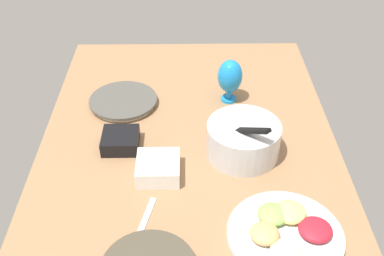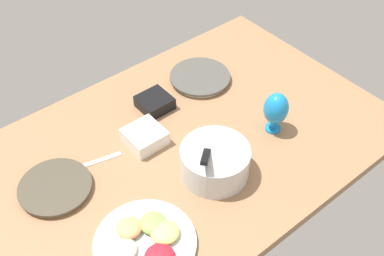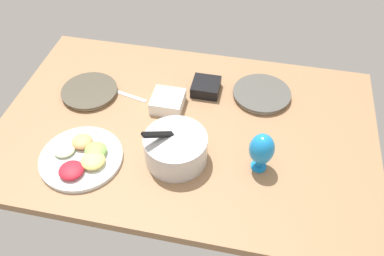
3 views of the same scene
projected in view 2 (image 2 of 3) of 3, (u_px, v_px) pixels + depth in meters
The scene contains 9 objects.
ground_plane at pixel (183, 148), 185.66cm from camera, with size 160.00×104.00×4.00cm, color #99704C.
dinner_plate_left at pixel (200, 78), 210.64cm from camera, with size 26.32×26.32×2.58cm.
dinner_plate_right at pixel (55, 188), 167.81cm from camera, with size 25.54×25.54×2.35cm.
mixing_bowl at pixel (215, 161), 169.85cm from camera, with size 24.66×24.66×18.14cm.
fruit_platter at pixel (147, 240), 152.04cm from camera, with size 32.71×32.71×5.37cm.
hurricane_glass_blue at pixel (276, 109), 182.64cm from camera, with size 9.58×9.58×17.62cm.
square_bowl_white at pixel (145, 136), 182.69cm from camera, with size 13.76×13.76×5.91cm.
square_bowl_black at pixel (155, 102), 197.06cm from camera, with size 12.45×12.45×5.18cm.
fork_by_right_plate at pixel (97, 161), 177.82cm from camera, with size 18.00×1.80×0.60cm, color silver.
Camera 2 is at (77.61, 100.07, 134.03)cm, focal length 45.32 mm.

